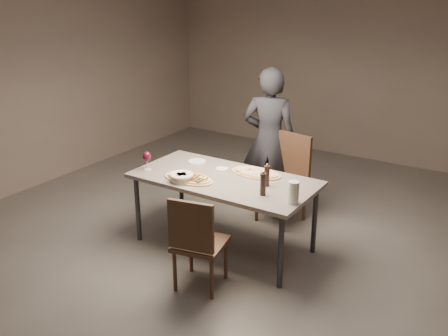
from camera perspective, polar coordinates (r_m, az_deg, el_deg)
The scene contains 14 objects.
room at distance 4.68m, azimuth 0.00°, elevation 6.33°, with size 7.00×7.00×7.00m.
dining_table at distance 4.90m, azimuth 0.00°, elevation -1.72°, with size 1.80×0.90×0.75m.
zucchini_pizza at distance 4.84m, azimuth -4.04°, elevation -1.15°, with size 0.53×0.30×0.05m.
ham_pizza at distance 4.97m, azimuth 3.66°, elevation -0.53°, with size 0.53×0.30×0.04m.
bread_basket at distance 4.78m, azimuth -4.87°, elevation -0.98°, with size 0.23×0.23×0.08m.
oil_dish at distance 5.09m, azimuth -0.25°, elevation -0.11°, with size 0.13×0.13×0.01m.
pepper_mill_left at distance 4.66m, azimuth 4.91°, elevation -0.86°, with size 0.06×0.06×0.22m.
pepper_mill_right at distance 4.45m, azimuth 4.48°, elevation -1.81°, with size 0.06×0.06×0.23m.
carafe at distance 4.32m, azimuth 7.94°, elevation -2.78°, with size 0.10×0.10×0.20m.
wine_glass at distance 5.10m, azimuth -8.81°, elevation 1.25°, with size 0.09×0.09×0.20m.
side_plate at distance 5.32m, azimuth -3.12°, elevation 0.76°, with size 0.19×0.19×0.01m.
chair_near at distance 4.28m, azimuth -3.17°, elevation -8.10°, with size 0.50×0.50×0.89m.
chair_far at distance 5.60m, azimuth 7.19°, elevation -0.57°, with size 0.54×0.54×0.98m.
diner at distance 5.76m, azimuth 5.17°, elevation 3.19°, with size 0.62×0.41×1.69m, color black.
Camera 1 is at (2.45, -3.83, 2.52)m, focal length 40.00 mm.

